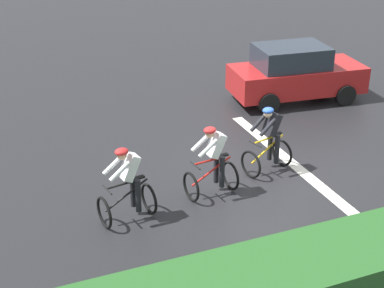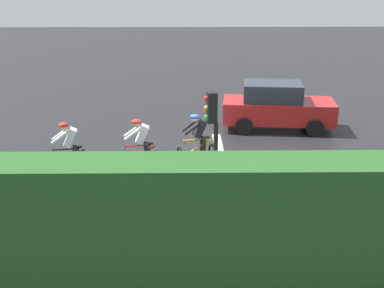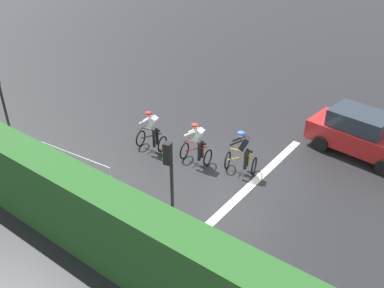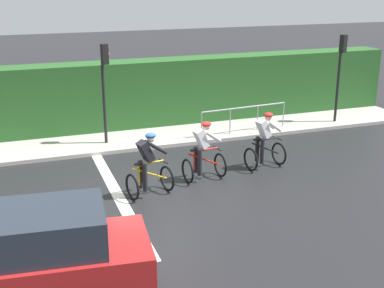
# 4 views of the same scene
# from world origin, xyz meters

# --- Properties ---
(ground_plane) EXTENTS (80.00, 80.00, 0.00)m
(ground_plane) POSITION_xyz_m (0.00, 0.00, 0.00)
(ground_plane) COLOR black
(sidewalk_kerb) EXTENTS (2.80, 18.55, 0.12)m
(sidewalk_kerb) POSITION_xyz_m (-4.58, 2.00, 0.06)
(sidewalk_kerb) COLOR #ADA89E
(sidewalk_kerb) RESTS_ON ground
(stone_wall_low) EXTENTS (0.44, 18.55, 0.40)m
(stone_wall_low) POSITION_xyz_m (-5.48, 2.00, 0.20)
(stone_wall_low) COLOR gray
(stone_wall_low) RESTS_ON ground
(hedge_wall) EXTENTS (1.10, 18.55, 2.48)m
(hedge_wall) POSITION_xyz_m (-5.78, 2.00, 1.24)
(hedge_wall) COLOR #265623
(hedge_wall) RESTS_ON ground
(road_marking_stop_line) EXTENTS (7.00, 0.30, 0.01)m
(road_marking_stop_line) POSITION_xyz_m (0.00, -0.86, 0.00)
(road_marking_stop_line) COLOR silver
(road_marking_stop_line) RESTS_ON ground
(cyclist_lead) EXTENTS (0.85, 1.18, 1.66)m
(cyclist_lead) POSITION_xyz_m (-0.51, 3.59, 0.80)
(cyclist_lead) COLOR black
(cyclist_lead) RESTS_ON ground
(cyclist_second) EXTENTS (0.81, 1.16, 1.66)m
(cyclist_second) POSITION_xyz_m (-0.23, 1.57, 0.80)
(cyclist_second) COLOR black
(cyclist_second) RESTS_ON ground
(cyclist_mid) EXTENTS (0.93, 1.22, 1.66)m
(cyclist_mid) POSITION_xyz_m (0.29, -0.11, 0.80)
(cyclist_mid) COLOR black
(cyclist_mid) RESTS_ON ground
(car_red) EXTENTS (2.21, 4.26, 1.76)m
(car_red) POSITION_xyz_m (4.16, -3.16, 0.87)
(car_red) COLOR #B21E1E
(car_red) RESTS_ON ground
(traffic_light_near_crossing) EXTENTS (0.24, 0.31, 3.34)m
(traffic_light_near_crossing) POSITION_xyz_m (-4.08, -0.32, 2.22)
(traffic_light_near_crossing) COLOR black
(traffic_light_near_crossing) RESTS_ON ground
(traffic_light_far_junction) EXTENTS (0.25, 0.31, 3.34)m
(traffic_light_far_junction) POSITION_xyz_m (-3.80, 8.32, 2.22)
(traffic_light_far_junction) COLOR black
(traffic_light_far_junction) RESTS_ON ground
(pedestrian_railing_kerbside) EXTENTS (0.36, 3.34, 1.03)m
(pedestrian_railing_kerbside) POSITION_xyz_m (-3.68, 4.42, 0.78)
(pedestrian_railing_kerbside) COLOR #999EA3
(pedestrian_railing_kerbside) RESTS_ON ground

